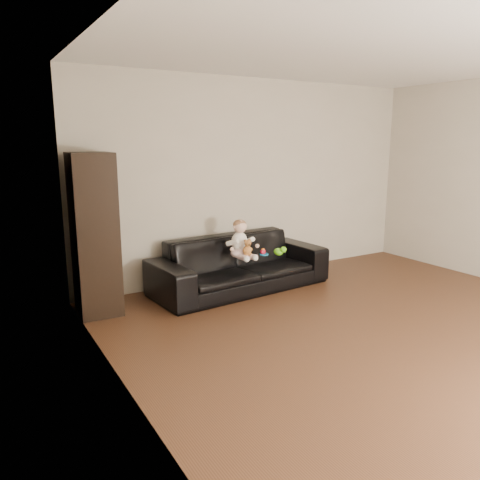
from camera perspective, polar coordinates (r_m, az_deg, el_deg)
floor at (r=4.61m, az=21.04°, el=-11.91°), size 5.50×5.50×0.00m
ceiling at (r=4.31m, az=23.82°, el=21.66°), size 5.50×5.50×0.00m
wall_back at (r=6.31m, az=2.07°, el=7.41°), size 5.00×0.00×5.00m
wall_left at (r=2.75m, az=-11.24°, el=1.18°), size 0.00×5.50×5.50m
sofa at (r=5.77m, az=0.02°, el=-2.87°), size 2.28×1.05×0.65m
cabinet at (r=5.12m, az=-17.34°, el=0.66°), size 0.46×0.61×1.69m
shelf_item at (r=5.07m, az=-17.39°, el=4.91°), size 0.19×0.26×0.28m
baby at (r=5.57m, az=0.07°, el=-0.17°), size 0.33×0.41×0.47m
teddy_bear at (r=5.46m, az=0.91°, el=-0.96°), size 0.11×0.12×0.20m
toy_green at (r=5.75m, az=4.72°, el=-1.44°), size 0.14×0.16×0.09m
toy_rattle at (r=5.77m, az=2.81°, el=-1.47°), size 0.08×0.08×0.07m
toy_blue_disc at (r=5.78m, az=2.95°, el=-1.74°), size 0.12×0.12×0.02m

